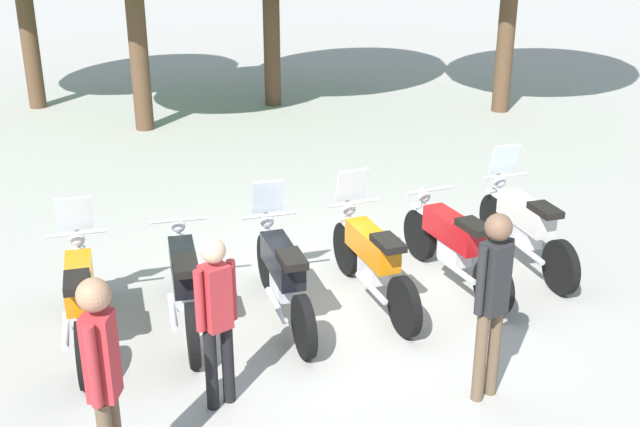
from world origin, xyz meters
TOP-DOWN VIEW (x-y plane):
  - ground_plane at (0.00, 0.00)m, footprint 80.00×80.00m
  - motorcycle_0 at (-2.58, -0.34)m, footprint 0.62×2.19m
  - motorcycle_1 at (-1.55, -0.17)m, footprint 0.62×2.19m
  - motorcycle_2 at (-0.52, -0.18)m, footprint 0.62×2.19m
  - motorcycle_3 at (0.50, 0.04)m, footprint 0.67×2.17m
  - motorcycle_4 at (1.54, 0.29)m, footprint 0.76×2.15m
  - motorcycle_5 at (2.57, 0.65)m, footprint 0.62×2.19m
  - person_0 at (-2.12, -2.70)m, footprint 0.29×0.41m
  - person_1 at (1.09, -1.95)m, footprint 0.40×0.31m
  - person_2 at (-1.27, -1.67)m, footprint 0.39×0.29m

SIDE VIEW (x-z plane):
  - ground_plane at x=0.00m, z-range 0.00..0.00m
  - motorcycle_1 at x=-1.55m, z-range 0.01..1.00m
  - motorcycle_4 at x=1.54m, z-range 0.01..1.00m
  - motorcycle_0 at x=-2.58m, z-range -0.17..1.20m
  - motorcycle_2 at x=-0.52m, z-range -0.17..1.20m
  - motorcycle_3 at x=0.50m, z-range -0.17..1.20m
  - motorcycle_5 at x=2.57m, z-range -0.17..1.20m
  - person_2 at x=-1.27m, z-range 0.13..1.74m
  - person_1 at x=1.09m, z-range 0.16..1.95m
  - person_0 at x=-2.12m, z-range 0.17..2.00m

